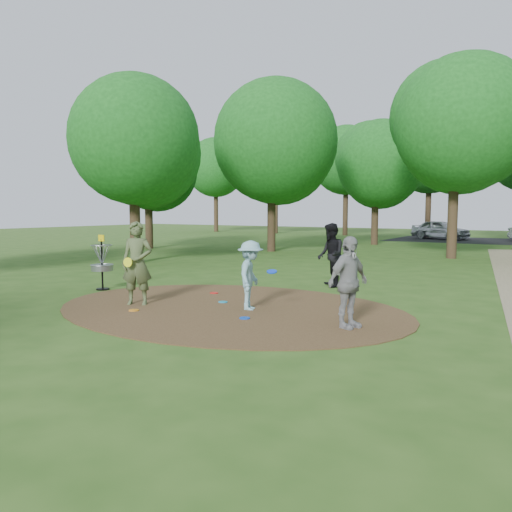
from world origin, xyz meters
The scene contains 14 objects.
ground centered at (0.00, 0.00, 0.00)m, with size 100.00×100.00×0.00m, color #2D5119.
dirt_clearing centered at (0.00, 0.00, 0.01)m, with size 8.40×8.40×0.02m, color #47301C.
parking_lot centered at (2.00, 30.00, 0.00)m, with size 14.00×8.00×0.01m, color black.
player_observer_with_disc centered at (-2.03, -0.80, 0.98)m, with size 0.85×0.76×1.96m.
player_throwing_with_disc centered at (0.53, 0.11, 0.78)m, with size 1.16×1.14×1.55m.
player_walking_with_disc centered at (0.70, 4.15, 0.93)m, with size 1.10×1.14×1.86m.
player_waiting_with_disc centered at (3.03, -0.39, 0.87)m, with size 0.73×1.11×1.75m.
disc_ground_cyan centered at (-0.47, 0.45, 0.03)m, with size 0.22×0.22×0.02m, color #188FC1.
disc_ground_blue centered at (0.95, -0.77, 0.03)m, with size 0.22×0.22×0.02m, color blue.
disc_ground_red centered at (-1.43, 1.39, 0.03)m, with size 0.22×0.22×0.02m, color red.
car_left centered at (-1.65, 30.27, 0.73)m, with size 1.72×4.28×1.46m, color #B2B4BA.
disc_ground_orange centered at (-1.55, -1.40, 0.03)m, with size 0.22×0.22×0.02m, color orange.
disc_golf_basket centered at (-4.50, 0.30, 0.87)m, with size 0.63×0.63×1.54m.
tree_ring centered at (0.12, 9.66, 5.21)m, with size 37.09×45.29×8.86m.
Camera 1 is at (6.45, -9.15, 2.23)m, focal length 35.00 mm.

